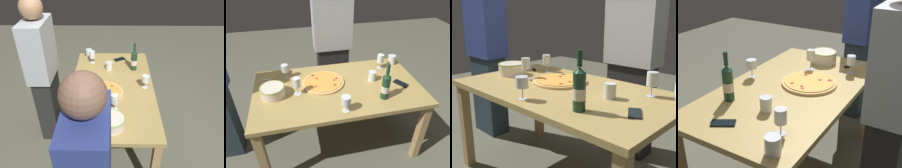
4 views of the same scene
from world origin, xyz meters
TOP-DOWN VIEW (x-y plane):
  - ground_plane at (0.00, 0.00)m, footprint 8.00×8.00m
  - dining_table at (0.00, 0.00)m, footprint 1.60×0.90m
  - pizza at (-0.13, 0.09)m, footprint 0.41×0.41m
  - serving_bowl at (-0.61, -0.01)m, footprint 0.22×0.22m
  - wine_bottle at (0.37, -0.26)m, footprint 0.07×0.07m
  - wine_glass_near_pizza at (0.53, 0.26)m, footprint 0.07×0.07m
  - wine_glass_by_bottle at (-0.49, 0.28)m, footprint 0.07×0.07m
  - wine_glass_far_left at (-0.01, -0.36)m, footprint 0.08×0.08m
  - wine_glass_far_right at (-0.39, -0.03)m, footprint 0.07×0.07m
  - cup_amber at (0.70, 0.32)m, footprint 0.09×0.09m
  - cup_ceramic at (0.36, 0.04)m, footprint 0.08×0.08m
  - cell_phone at (0.62, -0.09)m, footprint 0.13×0.16m
  - pizza_knife at (-0.62, 0.24)m, footprint 0.19×0.12m
  - person_host at (0.10, 0.75)m, footprint 0.45×0.24m
  - person_guest_left at (-1.21, 0.11)m, footprint 0.41×0.24m

SIDE VIEW (x-z plane):
  - ground_plane at x=0.00m, z-range 0.00..0.00m
  - dining_table at x=0.00m, z-range 0.28..1.03m
  - cell_phone at x=0.62m, z-range 0.75..0.76m
  - pizza_knife at x=-0.62m, z-range 0.75..0.76m
  - pizza at x=-0.13m, z-range 0.75..0.78m
  - cup_ceramic at x=0.36m, z-range 0.75..0.85m
  - cup_amber at x=0.70m, z-range 0.75..0.85m
  - serving_bowl at x=-0.61m, z-range 0.75..0.85m
  - person_guest_left at x=-1.21m, z-range 0.01..1.67m
  - person_host at x=0.10m, z-range 0.01..1.69m
  - wine_glass_by_bottle at x=-0.49m, z-range 0.78..0.92m
  - wine_glass_far_left at x=-0.01m, z-range 0.78..0.93m
  - wine_glass_near_pizza at x=0.53m, z-range 0.78..0.94m
  - wine_glass_far_right at x=-0.39m, z-range 0.78..0.95m
  - wine_bottle at x=0.37m, z-range 0.71..1.05m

